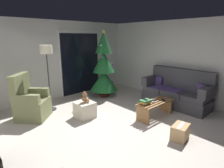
{
  "coord_description": "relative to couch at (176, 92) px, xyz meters",
  "views": [
    {
      "loc": [
        -2.55,
        -2.55,
        2.0
      ],
      "look_at": [
        0.4,
        0.7,
        0.85
      ],
      "focal_mm": 29.17,
      "sensor_mm": 36.0,
      "label": 1
    }
  ],
  "objects": [
    {
      "name": "patio_door_frame",
      "position": [
        -1.35,
        3.01,
        0.7
      ],
      "size": [
        1.6,
        0.02,
        2.2
      ],
      "primitive_type": "cube",
      "color": "silver",
      "rests_on": "ground"
    },
    {
      "name": "cardboard_box_taped_mid_floor",
      "position": [
        -1.65,
        -1.02,
        -0.25
      ],
      "size": [
        0.45,
        0.34,
        0.3
      ],
      "color": "tan",
      "rests_on": "ground"
    },
    {
      "name": "remote_graphite",
      "position": [
        -1.08,
        0.02,
        0.02
      ],
      "size": [
        0.16,
        0.07,
        0.02
      ],
      "primitive_type": "cube",
      "rotation": [
        0.0,
        0.0,
        4.85
      ],
      "color": "#333338",
      "rests_on": "coffee_table"
    },
    {
      "name": "couch",
      "position": [
        0.0,
        0.0,
        0.0
      ],
      "size": [
        0.81,
        1.95,
        1.08
      ],
      "color": "#3D3D42",
      "rests_on": "ground"
    },
    {
      "name": "coffee_table",
      "position": [
        -1.15,
        -0.06,
        -0.13
      ],
      "size": [
        1.1,
        0.4,
        0.41
      ],
      "color": "olive",
      "rests_on": "ground"
    },
    {
      "name": "wall_right",
      "position": [
        0.54,
        0.02,
        0.85
      ],
      "size": [
        0.12,
        6.0,
        2.5
      ],
      "primitive_type": "cube",
      "color": "beige",
      "rests_on": "ground"
    },
    {
      "name": "book_stack",
      "position": [
        -1.48,
        0.01,
        0.07
      ],
      "size": [
        0.29,
        0.23,
        0.1
      ],
      "color": "#4C4C51",
      "rests_on": "coffee_table"
    },
    {
      "name": "floor_lamp",
      "position": [
        -2.92,
        2.16,
        1.11
      ],
      "size": [
        0.32,
        0.32,
        1.78
      ],
      "color": "#2D2D30",
      "rests_on": "ground"
    },
    {
      "name": "ottoman",
      "position": [
        -2.49,
        1.12,
        -0.2
      ],
      "size": [
        0.44,
        0.44,
        0.4
      ],
      "primitive_type": "cube",
      "color": "beige",
      "rests_on": "ground"
    },
    {
      "name": "wall_back",
      "position": [
        -2.32,
        3.08,
        0.85
      ],
      "size": [
        5.72,
        0.12,
        2.5
      ],
      "primitive_type": "cube",
      "color": "beige",
      "rests_on": "ground"
    },
    {
      "name": "christmas_tree",
      "position": [
        -1.03,
        2.11,
        0.58
      ],
      "size": [
        0.92,
        0.91,
        2.22
      ],
      "color": "#4C1E19",
      "rests_on": "ground"
    },
    {
      "name": "remote_black",
      "position": [
        -0.94,
        -0.16,
        0.02
      ],
      "size": [
        0.12,
        0.16,
        0.02
      ],
      "primitive_type": "cube",
      "rotation": [
        0.0,
        0.0,
        5.72
      ],
      "color": "black",
      "rests_on": "coffee_table"
    },
    {
      "name": "armchair",
      "position": [
        -3.51,
        1.98,
        0.0
      ],
      "size": [
        0.97,
        0.97,
        1.13
      ],
      "color": "olive",
      "rests_on": "ground"
    },
    {
      "name": "remote_silver",
      "position": [
        -1.25,
        -0.01,
        0.02
      ],
      "size": [
        0.05,
        0.16,
        0.02
      ],
      "primitive_type": "cube",
      "rotation": [
        0.0,
        0.0,
        3.12
      ],
      "color": "#ADADB2",
      "rests_on": "coffee_table"
    },
    {
      "name": "teddy_bear_chestnut",
      "position": [
        -2.48,
        1.11,
        0.12
      ],
      "size": [
        0.22,
        0.21,
        0.29
      ],
      "color": "brown",
      "rests_on": "ottoman"
    },
    {
      "name": "ground_plane",
      "position": [
        -2.32,
        0.02,
        -0.4
      ],
      "size": [
        7.0,
        7.0,
        0.0
      ],
      "primitive_type": "plane",
      "color": "#BCB2A8"
    },
    {
      "name": "patio_door_glass",
      "position": [
        -1.35,
        2.99,
        0.65
      ],
      "size": [
        1.5,
        0.02,
        2.1
      ],
      "primitive_type": "cube",
      "color": "black",
      "rests_on": "ground"
    },
    {
      "name": "cell_phone",
      "position": [
        -1.47,
        0.03,
        0.12
      ],
      "size": [
        0.1,
        0.15,
        0.01
      ],
      "primitive_type": "cube",
      "rotation": [
        0.0,
        0.0,
        -0.19
      ],
      "color": "black",
      "rests_on": "book_stack"
    }
  ]
}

